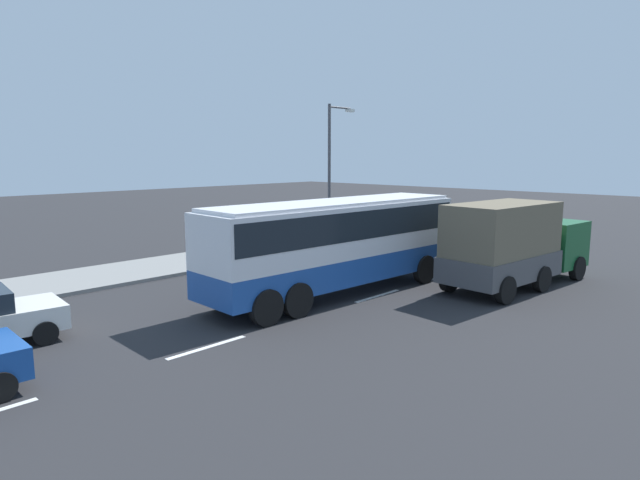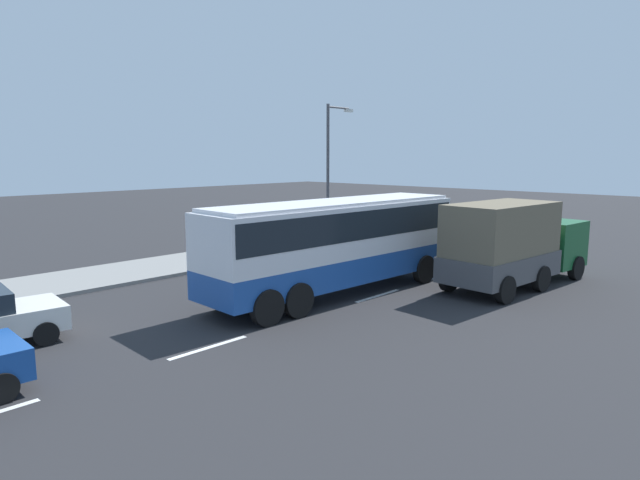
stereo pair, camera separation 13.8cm
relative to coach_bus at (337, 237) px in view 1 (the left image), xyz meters
name	(u,v)px [view 1 (the left image)]	position (x,y,z in m)	size (l,w,h in m)	color
ground_plane	(327,293)	(-0.11, 0.35, -2.08)	(120.00, 120.00, 0.00)	#28282B
sidewalk_curb	(197,261)	(-0.11, 8.60, -2.01)	(80.00, 4.00, 0.15)	gray
lane_centreline	(220,343)	(-6.00, -1.24, -2.08)	(25.81, 0.16, 0.01)	white
coach_bus	(337,237)	(0.00, 0.00, 0.00)	(10.69, 3.03, 3.35)	#1E4C9E
cargo_truck	(514,243)	(5.43, -4.07, -0.41)	(7.38, 3.09, 3.23)	#19592D
pedestrian_near_curb	(259,231)	(3.90, 8.96, -1.07)	(0.32, 0.32, 1.51)	black
street_lamp	(332,165)	(7.44, 7.04, 2.34)	(1.98, 0.24, 7.44)	#47474C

